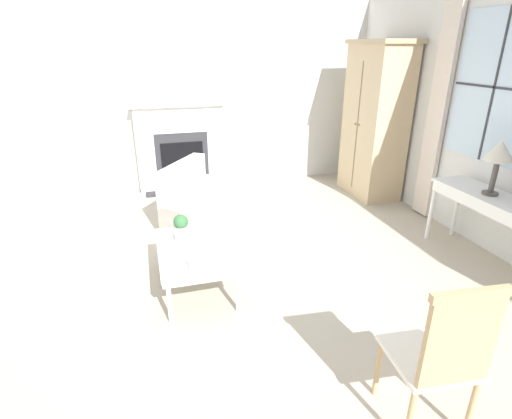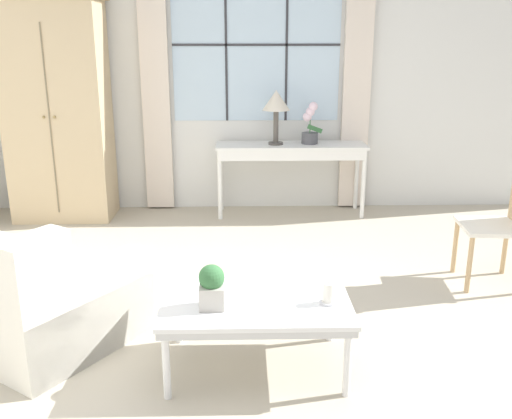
{
  "view_description": "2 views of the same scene",
  "coord_description": "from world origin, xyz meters",
  "px_view_note": "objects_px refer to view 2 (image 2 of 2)",
  "views": [
    {
      "loc": [
        3.15,
        -0.54,
        2.12
      ],
      "look_at": [
        -0.16,
        0.39,
        0.7
      ],
      "focal_mm": 28.0,
      "sensor_mm": 36.0,
      "label": 1
    },
    {
      "loc": [
        -0.16,
        -3.02,
        1.77
      ],
      "look_at": [
        -0.07,
        0.45,
        0.73
      ],
      "focal_mm": 40.0,
      "sensor_mm": 36.0,
      "label": 2
    }
  ],
  "objects_px": {
    "table_lamp": "(276,103)",
    "console_table": "(291,152)",
    "side_chair_wooden": "(508,210)",
    "coffee_table": "(256,306)",
    "armoire": "(58,110)",
    "armchair_upholstered": "(37,301)",
    "potted_orchid": "(310,127)",
    "potted_plant_small": "(212,286)",
    "pillar_candle": "(329,294)"
  },
  "relations": [
    {
      "from": "table_lamp",
      "to": "console_table",
      "type": "bearing_deg",
      "value": 3.93
    },
    {
      "from": "side_chair_wooden",
      "to": "coffee_table",
      "type": "bearing_deg",
      "value": -149.48
    },
    {
      "from": "armoire",
      "to": "side_chair_wooden",
      "type": "distance_m",
      "value": 4.18
    },
    {
      "from": "armchair_upholstered",
      "to": "side_chair_wooden",
      "type": "height_order",
      "value": "side_chair_wooden"
    },
    {
      "from": "potted_orchid",
      "to": "side_chair_wooden",
      "type": "relative_size",
      "value": 0.41
    },
    {
      "from": "console_table",
      "to": "armchair_upholstered",
      "type": "distance_m",
      "value": 3.15
    },
    {
      "from": "table_lamp",
      "to": "side_chair_wooden",
      "type": "relative_size",
      "value": 0.52
    },
    {
      "from": "potted_plant_small",
      "to": "armchair_upholstered",
      "type": "bearing_deg",
      "value": 158.32
    },
    {
      "from": "coffee_table",
      "to": "console_table",
      "type": "bearing_deg",
      "value": 81.58
    },
    {
      "from": "armoire",
      "to": "console_table",
      "type": "distance_m",
      "value": 2.36
    },
    {
      "from": "table_lamp",
      "to": "potted_plant_small",
      "type": "relative_size",
      "value": 2.29
    },
    {
      "from": "potted_orchid",
      "to": "armchair_upholstered",
      "type": "relative_size",
      "value": 0.32
    },
    {
      "from": "console_table",
      "to": "potted_plant_small",
      "type": "bearing_deg",
      "value": -102.41
    },
    {
      "from": "table_lamp",
      "to": "armchair_upholstered",
      "type": "xyz_separation_m",
      "value": [
        -1.58,
        -2.58,
        -0.9
      ]
    },
    {
      "from": "armoire",
      "to": "armchair_upholstered",
      "type": "relative_size",
      "value": 1.67
    },
    {
      "from": "armchair_upholstered",
      "to": "side_chair_wooden",
      "type": "relative_size",
      "value": 1.26
    },
    {
      "from": "table_lamp",
      "to": "coffee_table",
      "type": "distance_m",
      "value": 3.03
    },
    {
      "from": "table_lamp",
      "to": "side_chair_wooden",
      "type": "xyz_separation_m",
      "value": [
        1.59,
        -1.81,
        -0.58
      ]
    },
    {
      "from": "coffee_table",
      "to": "table_lamp",
      "type": "bearing_deg",
      "value": 84.58
    },
    {
      "from": "potted_plant_small",
      "to": "potted_orchid",
      "type": "bearing_deg",
      "value": 74.29
    },
    {
      "from": "side_chair_wooden",
      "to": "potted_plant_small",
      "type": "distance_m",
      "value": 2.42
    },
    {
      "from": "console_table",
      "to": "potted_orchid",
      "type": "bearing_deg",
      "value": 9.46
    },
    {
      "from": "armchair_upholstered",
      "to": "pillar_candle",
      "type": "height_order",
      "value": "armchair_upholstered"
    },
    {
      "from": "console_table",
      "to": "potted_plant_small",
      "type": "relative_size",
      "value": 6.46
    },
    {
      "from": "side_chair_wooden",
      "to": "armoire",
      "type": "bearing_deg",
      "value": 154.61
    },
    {
      "from": "console_table",
      "to": "table_lamp",
      "type": "xyz_separation_m",
      "value": [
        -0.16,
        -0.01,
        0.5
      ]
    },
    {
      "from": "table_lamp",
      "to": "armchair_upholstered",
      "type": "relative_size",
      "value": 0.42
    },
    {
      "from": "console_table",
      "to": "armoire",
      "type": "bearing_deg",
      "value": -178.86
    },
    {
      "from": "table_lamp",
      "to": "pillar_candle",
      "type": "bearing_deg",
      "value": -87.92
    },
    {
      "from": "coffee_table",
      "to": "armoire",
      "type": "bearing_deg",
      "value": 123.11
    },
    {
      "from": "armoire",
      "to": "pillar_candle",
      "type": "distance_m",
      "value": 3.77
    },
    {
      "from": "potted_orchid",
      "to": "console_table",
      "type": "bearing_deg",
      "value": -170.54
    },
    {
      "from": "armoire",
      "to": "potted_orchid",
      "type": "height_order",
      "value": "armoire"
    },
    {
      "from": "table_lamp",
      "to": "pillar_candle",
      "type": "relative_size",
      "value": 4.19
    },
    {
      "from": "table_lamp",
      "to": "coffee_table",
      "type": "relative_size",
      "value": 0.53
    },
    {
      "from": "coffee_table",
      "to": "side_chair_wooden",
      "type": "bearing_deg",
      "value": 30.52
    },
    {
      "from": "side_chair_wooden",
      "to": "armchair_upholstered",
      "type": "bearing_deg",
      "value": -166.36
    },
    {
      "from": "coffee_table",
      "to": "pillar_candle",
      "type": "relative_size",
      "value": 7.84
    },
    {
      "from": "table_lamp",
      "to": "potted_orchid",
      "type": "bearing_deg",
      "value": 7.0
    },
    {
      "from": "armoire",
      "to": "potted_orchid",
      "type": "distance_m",
      "value": 2.51
    },
    {
      "from": "armchair_upholstered",
      "to": "potted_orchid",
      "type": "bearing_deg",
      "value": 53.65
    },
    {
      "from": "table_lamp",
      "to": "side_chair_wooden",
      "type": "distance_m",
      "value": 2.48
    },
    {
      "from": "coffee_table",
      "to": "potted_plant_small",
      "type": "distance_m",
      "value": 0.3
    },
    {
      "from": "console_table",
      "to": "potted_plant_small",
      "type": "xyz_separation_m",
      "value": [
        -0.66,
        -3.02,
        -0.12
      ]
    },
    {
      "from": "table_lamp",
      "to": "potted_orchid",
      "type": "xyz_separation_m",
      "value": [
        0.35,
        0.04,
        -0.25
      ]
    },
    {
      "from": "armchair_upholstered",
      "to": "coffee_table",
      "type": "height_order",
      "value": "armchair_upholstered"
    },
    {
      "from": "table_lamp",
      "to": "pillar_candle",
      "type": "distance_m",
      "value": 3.06
    },
    {
      "from": "potted_orchid",
      "to": "table_lamp",
      "type": "bearing_deg",
      "value": -173.0
    },
    {
      "from": "potted_orchid",
      "to": "side_chair_wooden",
      "type": "distance_m",
      "value": 2.26
    },
    {
      "from": "table_lamp",
      "to": "side_chair_wooden",
      "type": "bearing_deg",
      "value": -48.73
    }
  ]
}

